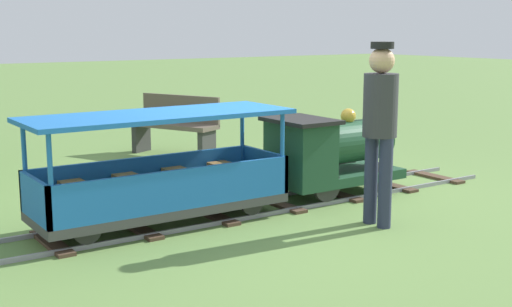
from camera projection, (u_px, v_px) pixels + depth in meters
name	position (u px, v px, depth m)	size (l,w,h in m)	color
ground_plane	(264.00, 208.00, 6.76)	(60.00, 60.00, 0.00)	#608442
track	(246.00, 209.00, 6.64)	(0.78, 6.05, 0.04)	gray
locomotive	(329.00, 151.00, 7.12)	(0.74, 1.45, 1.02)	#1E472D
passenger_car	(161.00, 179.00, 6.07)	(0.84, 2.35, 0.97)	#3F3F3F
conductor_person	(380.00, 119.00, 5.99)	(0.30, 0.30, 1.62)	#282D47
park_bench	(175.00, 125.00, 9.51)	(1.35, 0.91, 0.82)	brown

